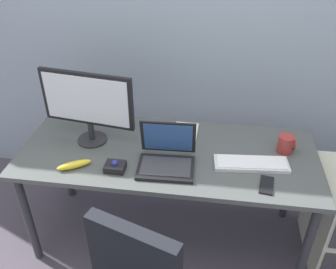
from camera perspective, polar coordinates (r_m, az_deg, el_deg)
The scene contains 11 objects.
ground_plane at distance 2.63m, azimuth 0.00°, elevation -15.36°, with size 8.00×8.00×0.00m, color #4B444F.
back_wall at distance 2.50m, azimuth 2.44°, elevation 20.09°, with size 6.00×0.10×2.80m, color #8E9DAC.
desk at distance 2.18m, azimuth 0.00°, elevation -4.17°, with size 1.74×0.72×0.72m.
monitor_main at distance 2.15m, azimuth -12.56°, elevation 4.86°, with size 0.56×0.18×0.45m.
keyboard at distance 2.08m, azimuth 12.94°, elevation -4.47°, with size 0.42×0.17×0.03m.
laptop at distance 2.01m, azimuth -0.21°, elevation -3.46°, with size 0.32×0.28×0.24m.
trackball_mouse at distance 2.01m, azimuth -8.30°, elevation -4.98°, with size 0.11×0.09×0.07m.
coffee_mug at distance 2.22m, azimuth 18.02°, elevation -1.43°, with size 0.10×0.09×0.11m.
paper_notepad at distance 2.31m, azimuth 2.78°, elevation 0.44°, with size 0.15×0.21×0.01m, color white.
cell_phone at distance 1.97m, azimuth 15.19°, elevation -7.66°, with size 0.07×0.14×0.01m, color black.
banana at distance 2.07m, azimuth -14.49°, elevation -4.63°, with size 0.19×0.04×0.04m, color yellow.
Camera 1 is at (0.24, -1.71, 1.99)m, focal length 38.86 mm.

